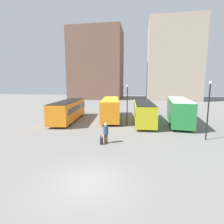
% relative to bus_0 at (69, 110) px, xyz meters
% --- Properties ---
extents(ground_plane, '(160.00, 160.00, 0.00)m').
position_rel_bus_0_xyz_m(ground_plane, '(7.73, -15.40, -1.57)').
color(ground_plane, slate).
extents(building_block_left, '(18.85, 12.50, 25.04)m').
position_rel_bus_0_xyz_m(building_block_left, '(-6.30, 40.99, 10.95)').
color(building_block_left, brown).
rests_on(building_block_left, ground_plane).
extents(building_block_right, '(16.88, 15.14, 26.16)m').
position_rel_bus_0_xyz_m(building_block_right, '(20.78, 40.99, 11.51)').
color(building_block_right, tan).
rests_on(building_block_right, ground_plane).
extents(bus_0, '(3.78, 10.85, 2.87)m').
position_rel_bus_0_xyz_m(bus_0, '(0.00, 0.00, 0.00)').
color(bus_0, orange).
rests_on(bus_0, ground_plane).
extents(bus_1, '(4.04, 10.97, 3.10)m').
position_rel_bus_0_xyz_m(bus_1, '(5.81, 2.25, 0.12)').
color(bus_1, orange).
rests_on(bus_1, ground_plane).
extents(bus_2, '(3.03, 10.79, 2.85)m').
position_rel_bus_0_xyz_m(bus_2, '(10.73, 0.53, -0.01)').
color(bus_2, gold).
rests_on(bus_2, ground_plane).
extents(bus_3, '(3.57, 11.32, 3.24)m').
position_rel_bus_0_xyz_m(bus_3, '(15.47, 1.13, 0.20)').
color(bus_3, '#237A38').
rests_on(bus_3, ground_plane).
extents(traveler, '(0.52, 0.52, 1.82)m').
position_rel_bus_0_xyz_m(traveler, '(7.35, -9.04, -0.49)').
color(traveler, '#4C3828').
rests_on(traveler, ground_plane).
extents(suitcase, '(0.21, 0.32, 0.83)m').
position_rel_bus_0_xyz_m(suitcase, '(7.05, -9.46, -1.27)').
color(suitcase, black).
rests_on(suitcase, ground_plane).
extents(lamp_post_0, '(0.28, 0.28, 5.48)m').
position_rel_bus_0_xyz_m(lamp_post_0, '(16.51, -6.54, 1.67)').
color(lamp_post_0, black).
rests_on(lamp_post_0, ground_plane).
extents(lamp_post_1, '(0.28, 0.28, 5.15)m').
position_rel_bus_0_xyz_m(lamp_post_1, '(8.66, -1.99, 1.50)').
color(lamp_post_1, black).
rests_on(lamp_post_1, ground_plane).
extents(trash_bin, '(0.52, 0.52, 0.85)m').
position_rel_bus_0_xyz_m(trash_bin, '(7.85, -2.12, -1.14)').
color(trash_bin, '#47474C').
rests_on(trash_bin, ground_plane).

